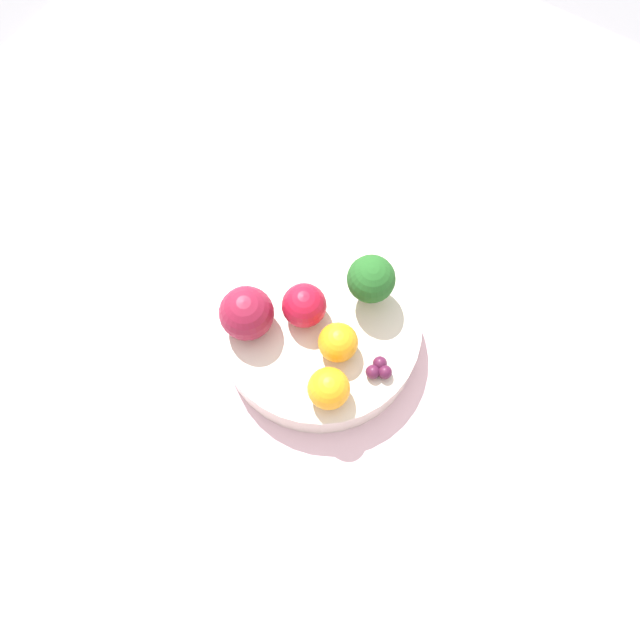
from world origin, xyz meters
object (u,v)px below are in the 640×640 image
apple_red (302,308)px  orange_front (329,388)px  broccoli (371,280)px  grape_cluster (379,369)px  apple_green (247,313)px  bowl (320,331)px  orange_back (338,342)px

apple_red → orange_front: 0.09m
broccoli → grape_cluster: bearing=-51.5°
apple_green → orange_front: (0.11, -0.02, -0.01)m
bowl → broccoli: (0.03, 0.06, 0.06)m
bowl → grape_cluster: 0.08m
orange_front → grape_cluster: bearing=58.5°
broccoli → apple_green: size_ratio=1.16×
apple_green → grape_cluster: size_ratio=2.12×
apple_red → orange_back: (0.05, -0.01, -0.00)m
apple_green → orange_back: apple_green is taller
grape_cluster → apple_red: bearing=175.7°
bowl → broccoli: 0.08m
broccoli → grape_cluster: 0.09m
bowl → broccoli: broccoli is taller
grape_cluster → apple_green: bearing=-168.2°
apple_red → orange_front: bearing=-39.1°
broccoli → orange_front: size_ratio=1.54×
apple_green → grape_cluster: bearing=11.8°
broccoli → apple_green: bearing=-132.3°
apple_green → orange_back: size_ratio=1.38×
bowl → apple_red: size_ratio=4.62×
orange_front → apple_green: bearing=170.4°
apple_red → orange_back: bearing=-11.4°
orange_back → bowl: bearing=155.5°
bowl → orange_back: orange_back is taller
broccoli → apple_red: broccoli is taller
apple_red → grape_cluster: size_ratio=1.76×
apple_red → apple_green: size_ratio=0.83×
orange_back → grape_cluster: size_ratio=1.54×
apple_red → grape_cluster: (0.10, -0.01, -0.02)m
bowl → apple_green: apple_green is taller
bowl → apple_green: bearing=-146.7°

